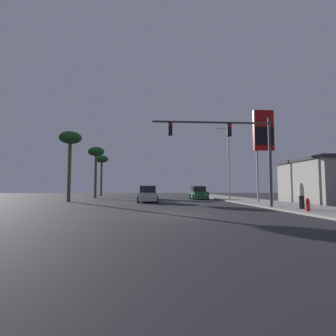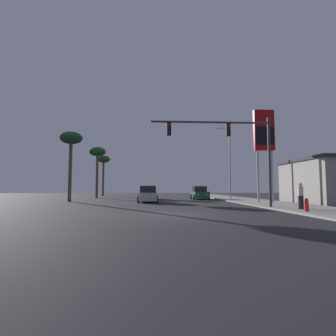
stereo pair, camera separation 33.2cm
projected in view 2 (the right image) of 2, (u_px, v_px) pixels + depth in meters
The scene contains 13 objects.
ground_plane at pixel (171, 215), 14.44m from camera, with size 120.00×120.00×0.00m, color #28282B.
sidewalk_right at pixel (264, 203), 24.93m from camera, with size 5.00×60.00×0.12m.
car_black at pixel (148, 193), 34.04m from camera, with size 2.04×4.34×1.68m.
car_silver at pixel (148, 195), 27.01m from camera, with size 2.04×4.31×1.68m.
car_green at pixel (199, 193), 33.87m from camera, with size 2.04×4.31×1.68m.
traffic_light_mast at pixel (234, 142), 18.96m from camera, with size 8.71×0.36×6.50m.
street_lamp at pixel (229, 159), 32.71m from camera, with size 1.74×0.24×9.00m.
gas_station_sign at pixel (264, 135), 25.62m from camera, with size 2.00×0.42×9.00m.
fire_hydrant at pixel (306, 205), 15.12m from camera, with size 0.24×0.34×0.76m.
pedestrian_on_sidewalk at pixel (301, 195), 16.74m from camera, with size 0.34×0.32×1.67m.
palm_tree_mid at pixel (97, 154), 38.31m from camera, with size 2.40×2.40×7.42m.
palm_tree_near at pixel (71, 141), 28.32m from camera, with size 2.40×2.40×7.54m.
palm_tree_far at pixel (104, 161), 48.21m from camera, with size 2.40×2.40×7.41m.
Camera 2 is at (-1.01, -14.56, 1.48)m, focal length 28.00 mm.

